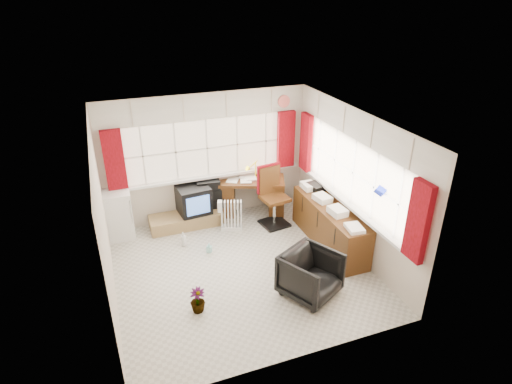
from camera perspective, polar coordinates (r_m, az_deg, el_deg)
ground at (r=7.21m, az=-1.93°, el=-10.27°), size 4.00×4.00×0.00m
room_walls at (r=6.43m, az=-2.13°, el=0.54°), size 4.00×4.00×4.00m
window_back at (r=8.37m, az=-6.30°, el=2.51°), size 3.70×0.12×3.60m
window_right at (r=7.45m, az=12.26°, el=-1.06°), size 0.12×3.70×3.60m
curtains at (r=7.54m, az=2.33°, el=4.15°), size 3.83×3.83×1.15m
overhead_cabinets at (r=7.35m, az=2.68°, el=10.11°), size 3.98×3.98×0.48m
desk at (r=8.68m, az=-0.56°, el=-0.27°), size 1.43×1.05×0.78m
desk_lamp at (r=8.51m, az=-0.05°, el=3.55°), size 0.14×0.12×0.38m
task_chair at (r=8.24m, az=2.07°, el=-0.14°), size 0.57×0.59×1.19m
office_chair at (r=6.55m, az=7.28°, el=-10.89°), size 1.04×1.05×0.71m
radiator at (r=8.16m, az=-3.27°, el=-3.50°), size 0.44×0.29×0.61m
credenza at (r=7.76m, az=9.76°, el=-4.32°), size 0.50×2.00×0.85m
file_tray at (r=8.17m, az=8.03°, el=0.72°), size 0.31×0.37×0.11m
tv_bench at (r=8.44m, az=-9.25°, el=-3.71°), size 1.40×0.50×0.25m
crt_tv at (r=8.32m, az=-8.33°, el=-1.01°), size 0.64×0.61×0.54m
hifi_stack at (r=8.50m, az=-6.37°, el=-0.27°), size 0.57×0.39×0.57m
mini_fridge at (r=8.25m, az=-18.04°, el=-2.81°), size 0.55×0.56×0.92m
spray_bottle_a at (r=7.83m, az=-9.65°, el=-6.19°), size 0.12×0.12×0.27m
spray_bottle_b at (r=7.62m, az=-6.27°, el=-7.40°), size 0.11×0.11×0.18m
flower_vase at (r=6.36m, az=-7.80°, el=-14.11°), size 0.26×0.26×0.39m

